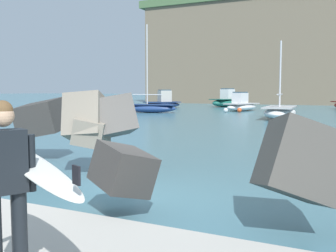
{
  "coord_description": "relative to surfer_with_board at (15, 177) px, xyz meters",
  "views": [
    {
      "loc": [
        4.16,
        -6.63,
        2.11
      ],
      "look_at": [
        0.55,
        0.5,
        1.4
      ],
      "focal_mm": 43.39,
      "sensor_mm": 36.0,
      "label": 1
    }
  ],
  "objects": [
    {
      "name": "boat_far_centre",
      "position": [
        -13.72,
        46.74,
        -0.54
      ],
      "size": [
        3.4,
        5.35,
        2.35
      ],
      "color": "#1E6656",
      "rests_on": "ground"
    },
    {
      "name": "mooring_buoy_middle",
      "position": [
        -9.42,
        34.0,
        -1.06
      ],
      "size": [
        0.44,
        0.44,
        0.44
      ],
      "color": "silver",
      "rests_on": "ground"
    },
    {
      "name": "breakwater_jetty",
      "position": [
        -0.14,
        5.23,
        -0.21
      ],
      "size": [
        30.28,
        6.22,
        2.22
      ],
      "color": "gray",
      "rests_on": "ground"
    },
    {
      "name": "boat_mid_left",
      "position": [
        -15.65,
        30.61,
        -0.78
      ],
      "size": [
        5.05,
        2.75,
        8.19
      ],
      "color": "navy",
      "rests_on": "ground"
    },
    {
      "name": "boat_near_left",
      "position": [
        -8.9,
        37.35,
        -0.67
      ],
      "size": [
        2.99,
        4.97,
        1.95
      ],
      "color": "white",
      "rests_on": "ground"
    },
    {
      "name": "surfer_with_board",
      "position": [
        0.0,
        0.0,
        0.0
      ],
      "size": [
        2.05,
        1.51,
        1.78
      ],
      "color": "black",
      "rests_on": "walkway_path"
    },
    {
      "name": "ground_plane",
      "position": [
        -1.11,
        3.87,
        -1.28
      ],
      "size": [
        400.0,
        400.0,
        0.0
      ],
      "primitive_type": "plane",
      "color": "#42707F"
    },
    {
      "name": "mooring_buoy_inner",
      "position": [
        -8.35,
        34.88,
        -1.06
      ],
      "size": [
        0.44,
        0.44,
        0.44
      ],
      "color": "#E54C1E",
      "rests_on": "ground"
    },
    {
      "name": "boat_far_right",
      "position": [
        -19.48,
        40.29,
        -0.63
      ],
      "size": [
        4.63,
        4.81,
        2.18
      ],
      "color": "navy",
      "rests_on": "ground"
    },
    {
      "name": "boat_near_centre",
      "position": [
        -3.02,
        27.41,
        -0.77
      ],
      "size": [
        2.67,
        5.63,
        5.63
      ],
      "color": "white",
      "rests_on": "ground"
    }
  ]
}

